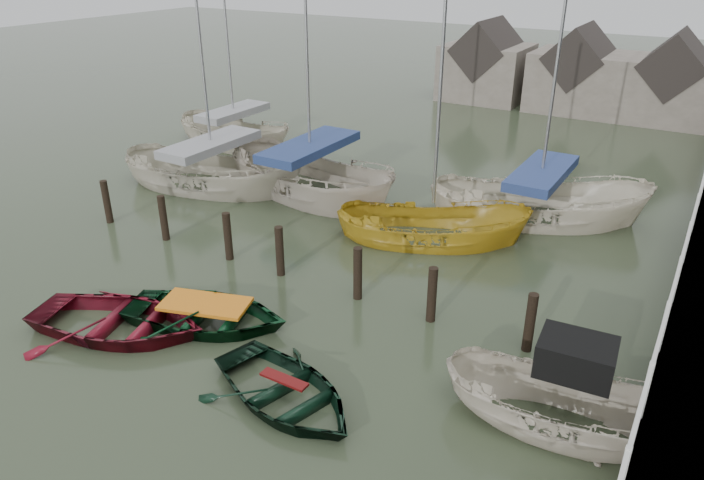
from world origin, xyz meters
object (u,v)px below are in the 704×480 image
Objects in this scene: rowboat_dkgreen at (285,401)px; sailboat_c at (431,239)px; rowboat_green at (208,324)px; sailboat_d at (536,217)px; sailboat_a at (215,186)px; rowboat_red at (120,332)px; sailboat_e at (236,144)px; motorboat at (562,425)px; sailboat_b at (311,193)px.

rowboat_dkgreen is 8.22m from sailboat_c.
rowboat_green is 11.20m from sailboat_d.
sailboat_d is (10.89, 3.17, 0.00)m from sailboat_a.
sailboat_c is at bearing 20.39° from rowboat_dkgreen.
rowboat_red is at bearing 129.90° from sailboat_d.
sailboat_c reaches higher than sailboat_e.
sailboat_a is 11.34m from sailboat_d.
rowboat_green is 0.84× the size of motorboat.
sailboat_d is at bearing -85.25° from sailboat_a.
rowboat_green is at bearing -147.66° from sailboat_b.
sailboat_e reaches higher than rowboat_dkgreen.
sailboat_c is (8.65, -0.02, -0.04)m from sailboat_a.
motorboat is at bearing -125.26° from sailboat_a.
sailboat_a is (-14.09, 6.21, -0.03)m from motorboat.
rowboat_red is at bearing 130.23° from sailboat_c.
sailboat_c is at bearing -101.59° from sailboat_a.
rowboat_red is 0.42× the size of sailboat_e.
sailboat_b is at bearing 52.92° from sailboat_c.
rowboat_dkgreen is 17.56m from sailboat_e.
sailboat_b is (-2.68, 8.20, 0.06)m from rowboat_green.
motorboat is (4.80, 2.00, 0.09)m from rowboat_dkgreen.
rowboat_green is at bearing 136.22° from sailboat_c.
rowboat_dkgreen is at bearing 160.97° from sailboat_c.
sailboat_e is (-16.93, 10.70, -0.03)m from motorboat.
rowboat_green is 0.36× the size of sailboat_c.
sailboat_b is (-10.68, 7.47, -0.03)m from motorboat.
rowboat_red is 0.36× the size of sailboat_b.
sailboat_d is (4.80, 10.11, 0.06)m from rowboat_green.
sailboat_d is at bearing -87.27° from sailboat_e.
sailboat_a is 0.92× the size of sailboat_b.
sailboat_c reaches higher than rowboat_dkgreen.
motorboat is 9.91m from sailboat_d.
rowboat_red is 1.07× the size of rowboat_green.
rowboat_dkgreen is 0.34× the size of sailboat_a.
sailboat_c is at bearing 36.73° from motorboat.
rowboat_green is 0.34× the size of sailboat_d.
sailboat_b is at bearing 83.17° from sailboat_d.
sailboat_a is (-4.60, 8.22, 0.06)m from rowboat_red.
motorboat reaches higher than rowboat_red.
sailboat_b is at bearing -9.93° from rowboat_red.
motorboat is (9.49, 2.01, 0.09)m from rowboat_red.
sailboat_a is at bearing 66.40° from sailboat_c.
rowboat_dkgreen is at bearing 108.08° from motorboat.
rowboat_dkgreen is at bearing -128.10° from sailboat_e.
rowboat_green is 0.37× the size of sailboat_a.
sailboat_a reaches higher than rowboat_dkgreen.
sailboat_d reaches higher than rowboat_green.
sailboat_c is at bearing 123.71° from sailboat_d.
sailboat_b reaches higher than sailboat_a.
motorboat is 20.03m from sailboat_e.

